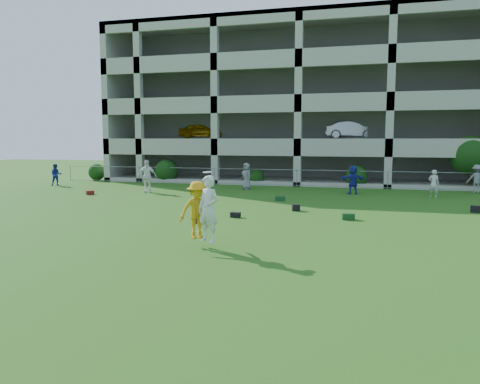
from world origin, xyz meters
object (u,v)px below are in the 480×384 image
(crate_d, at_px, (296,208))
(parking_garage, at_px, (312,107))
(bystander_d, at_px, (353,180))
(frisbee_contest, at_px, (201,210))
(bystander_b, at_px, (147,176))
(bystander_a, at_px, (56,175))
(bystander_f, at_px, (477,179))
(bystander_c, at_px, (246,176))
(bystander_e, at_px, (434,184))

(crate_d, relative_size, parking_garage, 0.01)
(bystander_d, xyz_separation_m, frisbee_contest, (-3.99, -15.39, 0.32))
(bystander_b, bearing_deg, bystander_a, 149.31)
(bystander_a, xyz_separation_m, bystander_f, (27.57, 2.81, 0.10))
(bystander_b, relative_size, parking_garage, 0.07)
(bystander_a, distance_m, parking_garage, 21.33)
(bystander_a, height_order, crate_d, bystander_a)
(bystander_c, height_order, bystander_f, bystander_f)
(bystander_c, xyz_separation_m, bystander_d, (6.78, -0.85, -0.01))
(bystander_b, relative_size, bystander_c, 1.15)
(bystander_b, bearing_deg, parking_garage, 44.07)
(bystander_a, bearing_deg, crate_d, -58.90)
(bystander_e, relative_size, parking_garage, 0.05)
(bystander_c, relative_size, frisbee_contest, 0.84)
(bystander_c, relative_size, bystander_f, 0.99)
(bystander_f, height_order, crate_d, bystander_f)
(bystander_c, distance_m, bystander_f, 14.11)
(bystander_f, xyz_separation_m, crate_d, (-9.54, -9.85, -0.72))
(frisbee_contest, bearing_deg, bystander_d, 75.46)
(parking_garage, bearing_deg, bystander_b, -119.82)
(bystander_a, relative_size, frisbee_contest, 0.74)
(bystander_b, height_order, bystander_c, bystander_b)
(bystander_a, xyz_separation_m, frisbee_contest, (16.34, -15.09, 0.41))
(bystander_a, xyz_separation_m, bystander_b, (8.06, -2.10, 0.23))
(bystander_b, height_order, bystander_f, bystander_b)
(bystander_e, distance_m, crate_d, 9.63)
(bystander_d, bearing_deg, crate_d, 53.13)
(bystander_f, distance_m, frisbee_contest, 21.13)
(frisbee_contest, xyz_separation_m, parking_garage, (0.10, 27.62, 4.84))
(parking_garage, bearing_deg, bystander_c, -104.23)
(bystander_d, xyz_separation_m, bystander_e, (4.43, -0.48, -0.07))
(bystander_e, distance_m, frisbee_contest, 17.13)
(bystander_b, xyz_separation_m, bystander_e, (16.70, 1.91, -0.21))
(bystander_f, relative_size, crate_d, 4.96)
(bystander_a, relative_size, bystander_c, 0.89)
(bystander_a, height_order, bystander_f, bystander_f)
(bystander_f, height_order, parking_garage, parking_garage)
(frisbee_contest, bearing_deg, bystander_a, 137.28)
(bystander_c, distance_m, crate_d, 9.36)
(bystander_d, xyz_separation_m, bystander_f, (7.23, 2.52, 0.01))
(bystander_f, bearing_deg, bystander_d, 25.54)
(bystander_d, distance_m, bystander_f, 7.66)
(bystander_b, bearing_deg, bystander_d, -5.08)
(bystander_b, relative_size, frisbee_contest, 0.96)
(parking_garage, bearing_deg, crate_d, -85.37)
(bystander_a, xyz_separation_m, crate_d, (18.03, -7.04, -0.62))
(bystander_e, relative_size, crate_d, 4.50)
(bystander_d, distance_m, parking_garage, 13.84)
(bystander_e, bearing_deg, frisbee_contest, 69.46)
(bystander_b, xyz_separation_m, frisbee_contest, (8.28, -12.99, 0.18))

